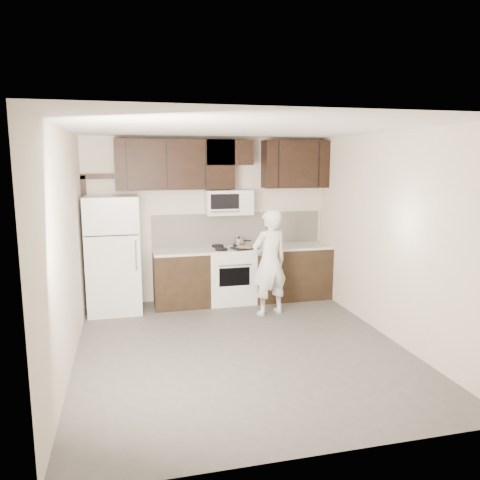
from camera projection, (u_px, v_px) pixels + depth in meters
name	position (u px, v px, depth m)	size (l,w,h in m)	color
floor	(241.00, 348.00, 5.88)	(4.50, 4.50, 0.00)	#4F4C4A
back_wall	(209.00, 220.00, 7.80)	(4.00, 4.00, 0.00)	beige
ceiling	(241.00, 128.00, 5.42)	(4.50, 4.50, 0.00)	white
counter_run	(248.00, 274.00, 7.80)	(2.95, 0.64, 0.91)	black
stove	(230.00, 275.00, 7.72)	(0.76, 0.66, 0.94)	silver
backsplash	(238.00, 229.00, 7.93)	(2.90, 0.02, 0.54)	silver
upper_cabinets	(223.00, 163.00, 7.52)	(3.48, 0.35, 0.78)	black
microwave	(229.00, 202.00, 7.63)	(0.76, 0.42, 0.40)	silver
refrigerator	(113.00, 255.00, 7.17)	(0.80, 0.76, 1.80)	silver
door_trim	(89.00, 230.00, 7.33)	(0.50, 0.08, 2.12)	black
saucepan	(239.00, 242.00, 7.82)	(0.30, 0.17, 0.16)	silver
baking_tray	(244.00, 248.00, 7.59)	(0.38, 0.29, 0.02)	black
pizza	(244.00, 247.00, 7.58)	(0.26, 0.26, 0.02)	tan
person	(270.00, 262.00, 7.04)	(0.59, 0.39, 1.62)	white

